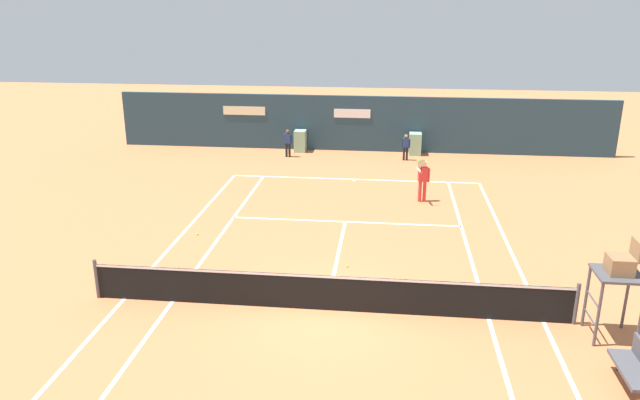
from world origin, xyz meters
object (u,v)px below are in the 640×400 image
object	(u,v)px
player_bench	(638,367)
tennis_ball_by_sideline	(347,266)
ball_kid_left_post	(288,141)
tennis_ball_mid_court	(197,234)
player_on_baseline	(423,177)
ball_kid_centre_post	(406,145)
umpire_chair	(619,273)

from	to	relation	value
player_bench	tennis_ball_by_sideline	size ratio (longest dim) A/B	21.30
ball_kid_left_post	tennis_ball_mid_court	xyz separation A→B (m)	(-1.29, -10.65, -0.75)
player_on_baseline	ball_kid_left_post	size ratio (longest dim) A/B	1.34
tennis_ball_mid_court	player_on_baseline	bearing A→B (deg)	30.18
player_bench	player_on_baseline	distance (m)	12.11
player_on_baseline	tennis_ball_by_sideline	world-z (taller)	player_on_baseline
tennis_ball_mid_court	ball_kid_centre_post	bearing A→B (deg)	56.64
player_bench	tennis_ball_by_sideline	distance (m)	8.05
umpire_chair	tennis_ball_mid_court	xyz separation A→B (m)	(-11.41, 5.11, -1.59)
ball_kid_left_post	umpire_chair	bearing A→B (deg)	128.15
player_bench	umpire_chair	bearing A→B (deg)	-4.37
player_bench	ball_kid_centre_post	world-z (taller)	ball_kid_centre_post
player_on_baseline	ball_kid_centre_post	bearing A→B (deg)	-96.81
ball_kid_centre_post	umpire_chair	bearing A→B (deg)	108.65
ball_kid_left_post	tennis_ball_mid_court	distance (m)	10.76
umpire_chair	player_on_baseline	size ratio (longest dim) A/B	1.32
umpire_chair	player_on_baseline	bearing A→B (deg)	22.22
ball_kid_centre_post	tennis_ball_mid_court	xyz separation A→B (m)	(-7.02, -10.65, -0.70)
player_on_baseline	ball_kid_left_post	distance (m)	8.86
ball_kid_left_post	player_bench	bearing A→B (deg)	124.71
umpire_chair	ball_kid_left_post	distance (m)	18.76
umpire_chair	tennis_ball_by_sideline	world-z (taller)	umpire_chair
player_on_baseline	tennis_ball_by_sideline	size ratio (longest dim) A/B	26.90
tennis_ball_by_sideline	player_bench	bearing A→B (deg)	-40.11
ball_kid_centre_post	tennis_ball_by_sideline	distance (m)	12.77
player_on_baseline	tennis_ball_mid_court	distance (m)	8.77
player_bench	player_on_baseline	bearing A→B (deg)	17.91
tennis_ball_by_sideline	ball_kid_left_post	bearing A→B (deg)	106.89
player_on_baseline	ball_kid_centre_post	size ratio (longest dim) A/B	1.44
player_on_baseline	tennis_ball_by_sideline	distance (m)	6.85
tennis_ball_by_sideline	tennis_ball_mid_court	bearing A→B (deg)	159.05
player_bench	tennis_ball_mid_court	size ratio (longest dim) A/B	21.30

